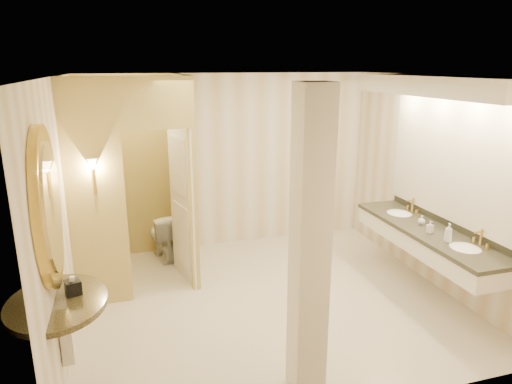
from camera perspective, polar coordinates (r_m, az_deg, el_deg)
floor at (r=5.83m, az=1.46°, el=-13.26°), size 4.50×4.50×0.00m
ceiling at (r=5.11m, az=1.67°, el=14.30°), size 4.50×4.50×0.00m
wall_back at (r=7.19m, az=-3.38°, el=3.83°), size 4.50×0.02×2.70m
wall_front at (r=3.58m, az=11.61°, el=-8.94°), size 4.50×0.02×2.70m
wall_left at (r=5.12m, az=-23.20°, el=-2.36°), size 0.02×4.00×2.70m
wall_right at (r=6.36m, az=21.23°, el=1.21°), size 0.02×4.00×2.70m
toilet_closet at (r=6.02m, az=-11.51°, el=1.54°), size 1.50×1.55×2.70m
wall_sconce at (r=5.41m, az=-19.74°, el=3.11°), size 0.14×0.14×0.42m
vanity at (r=5.83m, az=21.73°, el=2.73°), size 0.75×2.53×2.09m
console_shelf at (r=4.16m, az=-24.12°, el=-6.51°), size 1.05×1.05×1.97m
pillar at (r=3.84m, az=6.73°, el=-6.99°), size 0.28×0.28×2.70m
tissue_box at (r=4.38m, az=-21.89°, el=-11.01°), size 0.16×0.16×0.13m
toilet at (r=6.99m, az=-11.47°, el=-5.33°), size 0.52×0.76×0.71m
soap_bottle_a at (r=5.85m, az=20.92°, el=-4.09°), size 0.08×0.08×0.14m
soap_bottle_b at (r=6.12m, az=19.99°, el=-3.30°), size 0.11×0.11×0.11m
soap_bottle_c at (r=5.61m, az=22.93°, el=-4.72°), size 0.11×0.11×0.22m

